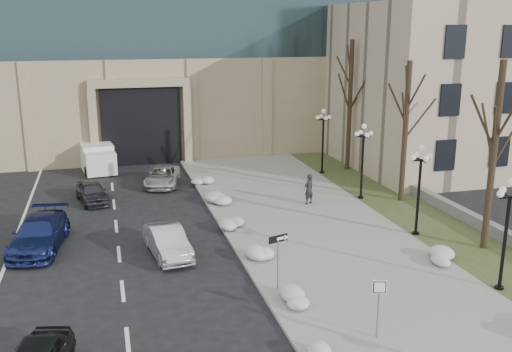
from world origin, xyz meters
The scene contains 26 objects.
sidewalk centered at (3.50, 14.00, 0.06)m, with size 9.00×40.00×0.12m, color gray.
curb centered at (-1.00, 14.00, 0.07)m, with size 0.30×40.00×0.14m, color gray.
grass_strip centered at (10.00, 14.00, 0.05)m, with size 4.00×40.00×0.10m, color #344321.
stone_wall centered at (12.00, 16.00, 0.35)m, with size 0.50×30.00×0.70m, color gray.
classical_building centered at (22.00, 27.98, 6.00)m, with size 22.00×18.12×12.00m.
car_b centered at (-4.28, 13.25, 0.69)m, with size 1.47×4.21×1.39m, color #B4B7BC.
car_c centered at (-10.13, 15.69, 0.77)m, with size 2.15×5.28×1.53m, color navy.
car_d centered at (-3.19, 25.56, 0.63)m, with size 2.08×4.50×1.25m, color beige.
car_e centered at (-7.74, 22.81, 0.64)m, with size 1.51×3.75×1.28m, color #323238.
pedestrian centered at (4.75, 18.72, 1.03)m, with size 0.67×0.44×1.83m, color black.
box_truck centered at (-7.47, 31.67, 0.96)m, with size 2.92×6.48×1.99m.
one_way_sign centered at (-0.29, 8.30, 2.02)m, with size 0.92×0.37×2.45m.
keep_sign centered at (1.74, 3.85, 1.65)m, with size 0.47×0.18×2.25m.
snow_clump_c centered at (-0.57, 6.94, 0.30)m, with size 1.10×1.60×0.36m, color silver.
snow_clump_d centered at (-0.41, 11.88, 0.30)m, with size 1.10×1.60×0.36m, color silver.
snow_clump_e centered at (-0.60, 15.70, 0.30)m, with size 1.10×1.60×0.36m, color silver.
snow_clump_f centered at (-0.62, 20.19, 0.30)m, with size 1.10×1.60×0.36m, color silver.
snow_clump_g centered at (-0.64, 25.06, 0.30)m, with size 1.10×1.60×0.36m, color silver.
snow_clump_i centered at (7.59, 8.98, 0.30)m, with size 1.10×1.60×0.36m, color silver.
lamppost_a centered at (8.30, 6.00, 3.07)m, with size 1.18×1.18×4.76m.
lamppost_b centered at (8.30, 12.50, 3.07)m, with size 1.18×1.18×4.76m.
lamppost_c centered at (8.30, 19.00, 3.07)m, with size 1.18×1.18×4.76m.
lamppost_d centered at (8.30, 25.50, 3.07)m, with size 1.18×1.18×4.76m.
tree_near centered at (10.50, 10.00, 5.83)m, with size 3.20×3.20×9.00m.
tree_mid centered at (10.50, 18.00, 5.50)m, with size 3.20×3.20×8.50m.
tree_far centered at (10.50, 26.00, 6.15)m, with size 3.20×3.20×9.50m.
Camera 1 is at (-6.81, -11.89, 10.47)m, focal length 40.00 mm.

